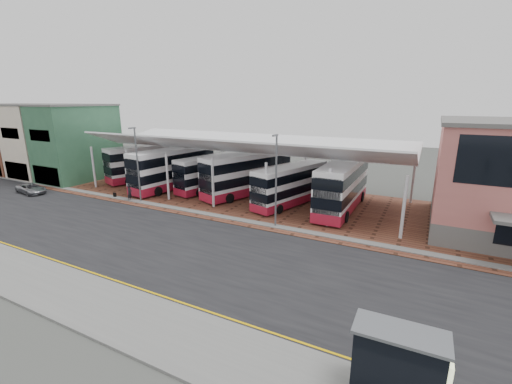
% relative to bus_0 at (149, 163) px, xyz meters
% --- Properties ---
extents(ground, '(140.00, 140.00, 0.00)m').
position_rel_bus_0_xyz_m(ground, '(21.05, -15.01, -2.41)').
color(ground, '#3D3F3A').
extents(road, '(120.00, 14.00, 0.02)m').
position_rel_bus_0_xyz_m(road, '(21.05, -16.01, -2.40)').
color(road, black).
rests_on(road, ground).
extents(forecourt, '(72.00, 16.00, 0.06)m').
position_rel_bus_0_xyz_m(forecourt, '(23.05, -2.01, -2.38)').
color(forecourt, brown).
rests_on(forecourt, ground).
extents(sidewalk, '(120.00, 4.00, 0.14)m').
position_rel_bus_0_xyz_m(sidewalk, '(21.05, -24.01, -2.34)').
color(sidewalk, slate).
rests_on(sidewalk, ground).
extents(north_kerb, '(120.00, 0.80, 0.14)m').
position_rel_bus_0_xyz_m(north_kerb, '(21.05, -8.81, -2.34)').
color(north_kerb, slate).
rests_on(north_kerb, ground).
extents(yellow_line_near, '(120.00, 0.12, 0.01)m').
position_rel_bus_0_xyz_m(yellow_line_near, '(21.05, -22.01, -2.38)').
color(yellow_line_near, '#F0B701').
rests_on(yellow_line_near, road).
extents(yellow_line_far, '(120.00, 0.12, 0.01)m').
position_rel_bus_0_xyz_m(yellow_line_far, '(21.05, -21.71, -2.38)').
color(yellow_line_far, '#F0B701').
rests_on(yellow_line_far, road).
extents(canopy, '(37.00, 11.63, 7.07)m').
position_rel_bus_0_xyz_m(canopy, '(15.05, -1.07, 3.39)').
color(canopy, silver).
rests_on(canopy, ground).
extents(shop_green, '(6.40, 10.20, 10.22)m').
position_rel_bus_0_xyz_m(shop_green, '(-8.95, -4.04, 2.71)').
color(shop_green, '#346444').
rests_on(shop_green, ground).
extents(shop_cream, '(6.40, 10.20, 10.22)m').
position_rel_bus_0_xyz_m(shop_cream, '(-15.45, -4.04, 2.71)').
color(shop_cream, beige).
rests_on(shop_cream, ground).
extents(shop_brick, '(6.40, 10.20, 10.22)m').
position_rel_bus_0_xyz_m(shop_brick, '(-21.95, -4.04, 2.71)').
color(shop_brick, brown).
rests_on(shop_brick, ground).
extents(lamp_west, '(0.16, 0.90, 8.07)m').
position_rel_bus_0_xyz_m(lamp_west, '(7.05, -8.73, 1.95)').
color(lamp_west, slate).
rests_on(lamp_west, ground).
extents(lamp_east, '(0.16, 0.90, 8.07)m').
position_rel_bus_0_xyz_m(lamp_east, '(23.05, -8.73, 1.95)').
color(lamp_east, slate).
rests_on(lamp_east, ground).
extents(bus_0, '(6.23, 11.71, 4.73)m').
position_rel_bus_0_xyz_m(bus_0, '(0.00, 0.00, 0.00)').
color(bus_0, white).
rests_on(bus_0, forecourt).
extents(bus_1, '(4.14, 12.20, 4.93)m').
position_rel_bus_0_xyz_m(bus_1, '(6.12, -2.09, 0.10)').
color(bus_1, white).
rests_on(bus_1, forecourt).
extents(bus_2, '(4.58, 10.42, 4.19)m').
position_rel_bus_0_xyz_m(bus_2, '(10.91, -0.58, -0.27)').
color(bus_2, white).
rests_on(bus_2, forecourt).
extents(bus_3, '(6.51, 11.97, 4.84)m').
position_rel_bus_0_xyz_m(bus_3, '(15.82, -0.67, 0.06)').
color(bus_3, white).
rests_on(bus_3, forecourt).
extents(bus_4, '(5.00, 10.28, 4.14)m').
position_rel_bus_0_xyz_m(bus_4, '(21.77, -2.04, -0.29)').
color(bus_4, white).
rests_on(bus_4, forecourt).
extents(bus_5, '(2.99, 11.77, 4.85)m').
position_rel_bus_0_xyz_m(bus_5, '(26.96, -1.21, 0.06)').
color(bus_5, white).
rests_on(bus_5, forecourt).
extents(silver_car, '(4.44, 2.41, 1.18)m').
position_rel_bus_0_xyz_m(silver_car, '(-7.30, -11.95, -1.80)').
color(silver_car, gray).
rests_on(silver_car, road).
extents(pedestrian, '(0.58, 0.74, 1.79)m').
position_rel_bus_0_xyz_m(pedestrian, '(5.67, -8.91, -1.46)').
color(pedestrian, black).
rests_on(pedestrian, forecourt).
extents(suitcase, '(0.31, 0.22, 0.54)m').
position_rel_bus_0_xyz_m(suitcase, '(3.04, -8.72, -2.08)').
color(suitcase, black).
rests_on(suitcase, forecourt).
extents(bus_shelter, '(3.37, 1.61, 2.67)m').
position_rel_bus_0_xyz_m(bus_shelter, '(34.60, -23.08, -0.61)').
color(bus_shelter, black).
rests_on(bus_shelter, sidewalk).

